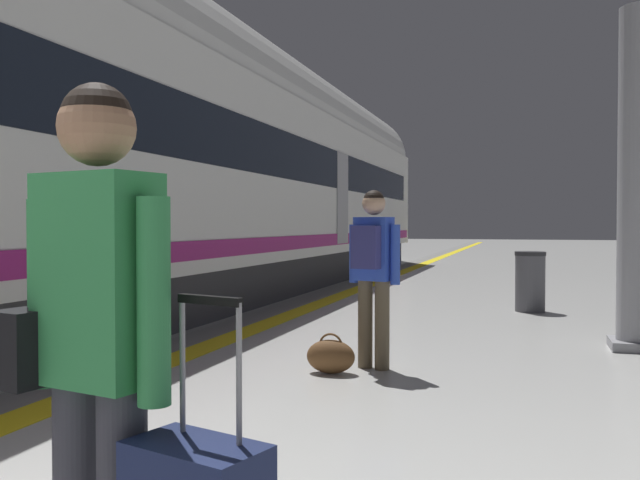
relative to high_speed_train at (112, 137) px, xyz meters
name	(u,v)px	position (x,y,z in m)	size (l,w,h in m)	color
safety_line_strip	(318,304)	(2.09, 2.71, -2.50)	(0.36, 80.00, 0.01)	yellow
tactile_edge_band	(300,303)	(1.77, 2.71, -2.50)	(0.60, 80.00, 0.01)	slate
high_speed_train	(112,137)	(0.00, 0.00, 0.00)	(2.94, 33.95, 4.97)	#38383D
traveller_foreground	(94,334)	(4.19, -6.26, -1.50)	(0.57, 0.31, 1.74)	#383842
passenger_near	(373,263)	(4.05, -1.91, -1.53)	(0.50, 0.37, 1.64)	brown
duffel_bag_near	(331,356)	(3.73, -2.21, -2.35)	(0.44, 0.26, 0.36)	brown
platform_pillar	(640,186)	(6.52, -0.15, -0.78)	(0.56, 0.56, 3.60)	gray
waste_bin	(530,281)	(5.44, 2.78, -2.05)	(0.46, 0.46, 0.91)	#4C4C51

